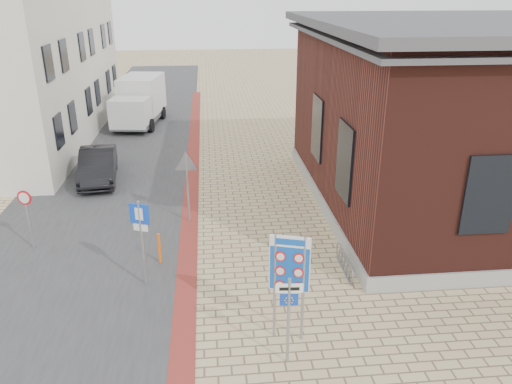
{
  "coord_description": "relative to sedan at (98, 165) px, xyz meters",
  "views": [
    {
      "loc": [
        -1.22,
        -10.3,
        7.79
      ],
      "look_at": [
        0.12,
        3.25,
        2.2
      ],
      "focal_mm": 35.0,
      "sensor_mm": 36.0,
      "label": 1
    }
  ],
  "objects": [
    {
      "name": "ground",
      "position": [
        6.01,
        -10.64,
        -0.68
      ],
      "size": [
        120.0,
        120.0,
        0.0
      ],
      "primitive_type": "plane",
      "color": "tan",
      "rests_on": "ground"
    },
    {
      "name": "road_strip",
      "position": [
        0.51,
        4.36,
        -0.67
      ],
      "size": [
        7.0,
        60.0,
        0.02
      ],
      "primitive_type": "cube",
      "color": "#38383A",
      "rests_on": "ground"
    },
    {
      "name": "curb_strip",
      "position": [
        4.01,
        -0.64,
        -0.67
      ],
      "size": [
        0.6,
        40.0,
        0.02
      ],
      "primitive_type": "cube",
      "color": "maroon",
      "rests_on": "ground"
    },
    {
      "name": "brick_building",
      "position": [
        15.01,
        -3.64,
        2.8
      ],
      "size": [
        13.0,
        13.0,
        6.8
      ],
      "color": "gray",
      "rests_on": "ground"
    },
    {
      "name": "townhouse_mid",
      "position": [
        -4.98,
        7.36,
        3.88
      ],
      "size": [
        7.4,
        6.4,
        9.1
      ],
      "color": "silver",
      "rests_on": "ground"
    },
    {
      "name": "townhouse_far",
      "position": [
        -4.98,
        13.36,
        3.48
      ],
      "size": [
        7.4,
        6.4,
        8.3
      ],
      "color": "silver",
      "rests_on": "ground"
    },
    {
      "name": "bike_rack",
      "position": [
        8.66,
        -8.44,
        -0.42
      ],
      "size": [
        0.08,
        1.8,
        0.6
      ],
      "color": "slate",
      "rests_on": "ground"
    },
    {
      "name": "sedan",
      "position": [
        0.0,
        0.0,
        0.0
      ],
      "size": [
        1.95,
        4.3,
        1.37
      ],
      "primitive_type": "imported",
      "rotation": [
        0.0,
        0.0,
        0.12
      ],
      "color": "black",
      "rests_on": "ground"
    },
    {
      "name": "box_truck",
      "position": [
        0.74,
        9.53,
        0.77
      ],
      "size": [
        2.88,
        5.64,
        2.82
      ],
      "rotation": [
        0.0,
        0.0,
        -0.14
      ],
      "color": "slate",
      "rests_on": "ground"
    },
    {
      "name": "border_sign",
      "position": [
        6.51,
        -11.29,
        1.27
      ],
      "size": [
        0.9,
        0.31,
        2.73
      ],
      "rotation": [
        0.0,
        0.0,
        -0.29
      ],
      "color": "gray",
      "rests_on": "ground"
    },
    {
      "name": "essen_sign",
      "position": [
        6.37,
        -12.14,
        0.73
      ],
      "size": [
        0.59,
        0.08,
        2.18
      ],
      "rotation": [
        0.0,
        0.0,
        -0.07
      ],
      "color": "gray",
      "rests_on": "ground"
    },
    {
      "name": "parking_sign",
      "position": [
        2.89,
        -8.64,
        1.08
      ],
      "size": [
        0.54,
        0.25,
        2.58
      ],
      "rotation": [
        0.0,
        0.0,
        -0.38
      ],
      "color": "gray",
      "rests_on": "ground"
    },
    {
      "name": "yield_sign",
      "position": [
        4.01,
        -4.64,
        1.32
      ],
      "size": [
        0.93,
        0.14,
        2.62
      ],
      "rotation": [
        0.0,
        0.0,
        -0.09
      ],
      "color": "gray",
      "rests_on": "ground"
    },
    {
      "name": "speed_sign",
      "position": [
        -0.92,
        -6.14,
        0.64
      ],
      "size": [
        0.47,
        0.16,
        2.03
      ],
      "rotation": [
        0.0,
        0.0,
        -0.28
      ],
      "color": "gray",
      "rests_on": "ground"
    },
    {
      "name": "bollard",
      "position": [
        3.2,
        -7.44,
        -0.19
      ],
      "size": [
        0.12,
        0.12,
        0.99
      ],
      "primitive_type": "cylinder",
      "rotation": [
        0.0,
        0.0,
        -0.41
      ],
      "color": "#FA5E0D",
      "rests_on": "ground"
    }
  ]
}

